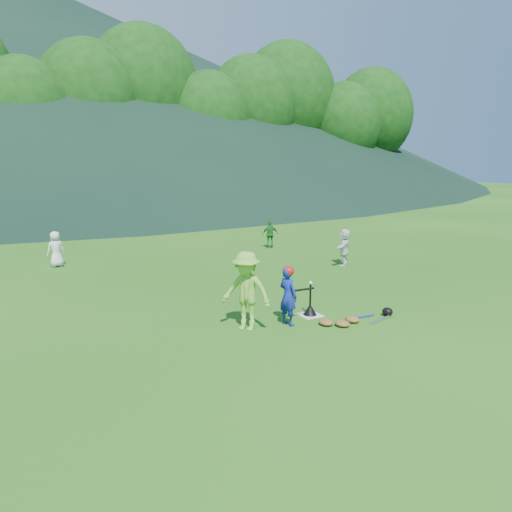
# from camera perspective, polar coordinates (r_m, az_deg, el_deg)

# --- Properties ---
(ground) EXTENTS (120.00, 120.00, 0.00)m
(ground) POSITION_cam_1_polar(r_m,az_deg,el_deg) (11.02, 6.18, -6.78)
(ground) COLOR #1F4E12
(ground) RESTS_ON ground
(home_plate) EXTENTS (0.45, 0.45, 0.02)m
(home_plate) POSITION_cam_1_polar(r_m,az_deg,el_deg) (11.02, 6.18, -6.73)
(home_plate) COLOR silver
(home_plate) RESTS_ON ground
(baseball) EXTENTS (0.08, 0.08, 0.08)m
(baseball) POSITION_cam_1_polar(r_m,az_deg,el_deg) (10.82, 6.26, -3.06)
(baseball) COLOR white
(baseball) RESTS_ON batting_tee
(batter_child) EXTENTS (0.39, 0.50, 1.21)m
(batter_child) POSITION_cam_1_polar(r_m,az_deg,el_deg) (10.23, 3.68, -4.59)
(batter_child) COLOR navy
(batter_child) RESTS_ON ground
(adult_coach) EXTENTS (1.11, 1.16, 1.58)m
(adult_coach) POSITION_cam_1_polar(r_m,az_deg,el_deg) (9.87, -1.12, -4.03)
(adult_coach) COLOR #76BD37
(adult_coach) RESTS_ON ground
(fielder_a) EXTENTS (0.64, 0.52, 1.14)m
(fielder_a) POSITION_cam_1_polar(r_m,az_deg,el_deg) (16.98, -21.91, 0.73)
(fielder_a) COLOR white
(fielder_a) RESTS_ON ground
(fielder_c) EXTENTS (0.68, 0.43, 1.07)m
(fielder_c) POSITION_cam_1_polar(r_m,az_deg,el_deg) (19.14, 1.64, 2.50)
(fielder_c) COLOR #217124
(fielder_c) RESTS_ON ground
(fielder_d) EXTENTS (1.04, 1.01, 1.18)m
(fielder_d) POSITION_cam_1_polar(r_m,az_deg,el_deg) (16.24, 10.05, 1.01)
(fielder_d) COLOR white
(fielder_d) RESTS_ON ground
(batting_tee) EXTENTS (0.30, 0.30, 0.68)m
(batting_tee) POSITION_cam_1_polar(r_m,az_deg,el_deg) (10.98, 6.20, -6.14)
(batting_tee) COLOR black
(batting_tee) RESTS_ON home_plate
(batter_gear) EXTENTS (0.73, 0.26, 0.58)m
(batter_gear) POSITION_cam_1_polar(r_m,az_deg,el_deg) (10.12, 3.83, -1.89)
(batter_gear) COLOR #AD1B0B
(batter_gear) RESTS_ON ground
(equipment_pile) EXTENTS (1.80, 0.61, 0.19)m
(equipment_pile) POSITION_cam_1_polar(r_m,az_deg,el_deg) (10.69, 10.99, -7.11)
(equipment_pile) COLOR olive
(equipment_pile) RESTS_ON ground
(outfield_fence) EXTENTS (70.07, 0.08, 1.33)m
(outfield_fence) POSITION_cam_1_polar(r_m,az_deg,el_deg) (37.22, -18.95, 6.26)
(outfield_fence) COLOR gray
(outfield_fence) RESTS_ON ground
(tree_line) EXTENTS (70.04, 11.40, 14.82)m
(tree_line) POSITION_cam_1_polar(r_m,az_deg,el_deg) (43.20, -20.64, 16.72)
(tree_line) COLOR #382314
(tree_line) RESTS_ON ground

